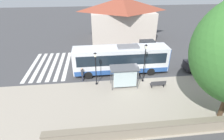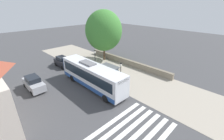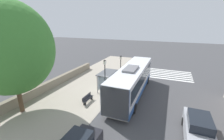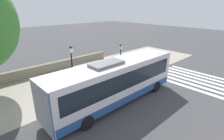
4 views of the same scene
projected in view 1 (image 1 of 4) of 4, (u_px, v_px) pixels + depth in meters
ground_plane at (143, 79)px, 21.59m from camera, size 120.00×120.00×0.00m
sidewalk_plaza at (154, 101)px, 17.65m from camera, size 9.00×44.00×0.02m
crosswalk_stripes at (50, 66)px, 24.74m from camera, size 9.00×5.25×0.01m
stone_wall at (172, 128)px, 13.85m from camera, size 0.60×20.00×1.10m
background_building at (122, 18)px, 33.48m from camera, size 7.74×12.31×7.84m
bus at (121, 59)px, 22.15m from camera, size 2.68×11.90×3.67m
bus_shelter at (125, 71)px, 19.05m from camera, size 1.73×3.14×2.42m
pedestrian at (82, 73)px, 20.68m from camera, size 0.34×0.23×1.74m
bench at (158, 84)px, 19.65m from camera, size 0.40×1.75×0.88m
street_lamp_near at (96, 66)px, 19.33m from camera, size 0.28×0.28×4.04m
street_lamp_far at (145, 60)px, 19.79m from camera, size 0.28×0.28×4.69m
parked_car_behind_bus at (200, 64)px, 23.05m from camera, size 1.82×3.93×2.02m
parked_car_far_lane at (146, 46)px, 28.75m from camera, size 1.92×4.47×1.97m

